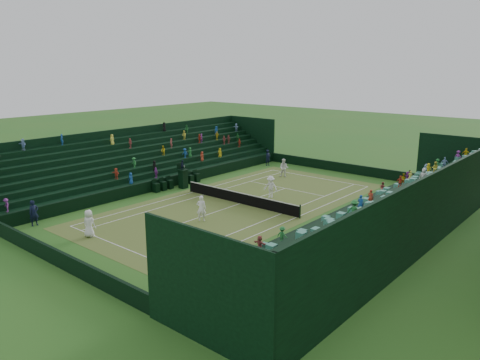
% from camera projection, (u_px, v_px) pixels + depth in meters
% --- Properties ---
extents(ground, '(160.00, 160.00, 0.00)m').
position_uv_depth(ground, '(240.00, 204.00, 38.01)').
color(ground, '#2A6B21').
rests_on(ground, ground).
extents(court_surface, '(12.97, 26.77, 0.01)m').
position_uv_depth(court_surface, '(240.00, 204.00, 38.01)').
color(court_surface, '#3C6B23').
rests_on(court_surface, ground).
extents(perimeter_wall_north, '(17.17, 0.20, 1.00)m').
position_uv_depth(perimeter_wall_north, '(337.00, 167.00, 49.65)').
color(perimeter_wall_north, black).
rests_on(perimeter_wall_north, ground).
extents(perimeter_wall_south, '(17.17, 0.20, 1.00)m').
position_uv_depth(perimeter_wall_south, '(56.00, 257.00, 26.13)').
color(perimeter_wall_south, black).
rests_on(perimeter_wall_south, ground).
extents(perimeter_wall_east, '(0.20, 31.77, 1.00)m').
position_uv_depth(perimeter_wall_east, '(333.00, 220.00, 32.55)').
color(perimeter_wall_east, black).
rests_on(perimeter_wall_east, ground).
extents(perimeter_wall_west, '(0.20, 31.77, 1.00)m').
position_uv_depth(perimeter_wall_west, '(170.00, 182.00, 43.23)').
color(perimeter_wall_west, black).
rests_on(perimeter_wall_west, ground).
extents(north_grandstand, '(6.60, 32.00, 4.90)m').
position_uv_depth(north_grandstand, '(392.00, 218.00, 29.67)').
color(north_grandstand, black).
rests_on(north_grandstand, ground).
extents(south_grandstand, '(6.60, 32.00, 4.90)m').
position_uv_depth(south_grandstand, '(141.00, 165.00, 45.61)').
color(south_grandstand, black).
rests_on(south_grandstand, ground).
extents(tennis_net, '(11.67, 0.10, 1.06)m').
position_uv_depth(tennis_net, '(240.00, 198.00, 37.88)').
color(tennis_net, black).
rests_on(tennis_net, ground).
extents(umpire_chair, '(0.83, 0.83, 2.60)m').
position_uv_depth(umpire_chair, '(183.00, 176.00, 42.68)').
color(umpire_chair, black).
rests_on(umpire_chair, ground).
extents(courtside_chairs, '(0.53, 5.50, 1.16)m').
position_uv_depth(courtside_chairs, '(177.00, 182.00, 43.30)').
color(courtside_chairs, black).
rests_on(courtside_chairs, ground).
extents(player_near_west, '(1.05, 0.86, 1.85)m').
position_uv_depth(player_near_west, '(89.00, 223.00, 30.47)').
color(player_near_west, white).
rests_on(player_near_west, ground).
extents(player_near_east, '(0.83, 0.76, 1.90)m').
position_uv_depth(player_near_east, '(201.00, 208.00, 33.61)').
color(player_near_east, white).
rests_on(player_near_east, ground).
extents(player_far_west, '(1.10, 1.00, 1.86)m').
position_uv_depth(player_far_west, '(284.00, 168.00, 47.02)').
color(player_far_west, white).
rests_on(player_far_west, ground).
extents(player_far_east, '(1.35, 0.99, 1.87)m').
position_uv_depth(player_far_east, '(271.00, 187.00, 39.63)').
color(player_far_east, white).
rests_on(player_far_east, ground).
extents(line_judge_north, '(0.49, 0.69, 1.80)m').
position_uv_depth(line_judge_north, '(268.00, 158.00, 52.38)').
color(line_judge_north, black).
rests_on(line_judge_north, ground).
extents(line_judge_south, '(0.48, 0.69, 1.83)m').
position_uv_depth(line_judge_south, '(34.00, 213.00, 32.64)').
color(line_judge_south, black).
rests_on(line_judge_south, ground).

